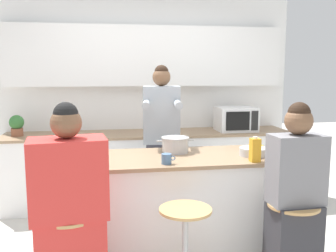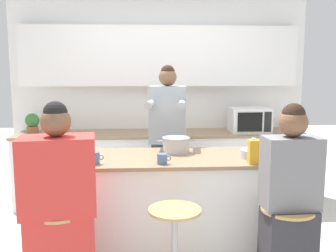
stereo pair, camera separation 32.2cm
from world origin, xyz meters
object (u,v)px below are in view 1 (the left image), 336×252
coffee_cup_near (98,160)px  cooking_pot (175,145)px  person_cooking (162,148)px  kitchen_island (169,207)px  bar_stool_rightmost (292,247)px  person_seated_near (294,209)px  coffee_cup_far (167,159)px  juice_carton (255,150)px  person_wrapped_blanket (70,220)px  potted_plant (17,125)px  microwave (236,119)px  banana_bunch (255,145)px  fruit_bowl (253,152)px

coffee_cup_near → cooking_pot: bearing=29.4°
cooking_pot → person_cooking: bearing=94.5°
kitchen_island → bar_stool_rightmost: 1.05m
bar_stool_rightmost → person_seated_near: 0.28m
coffee_cup_far → person_seated_near: bearing=-26.4°
person_cooking → juice_carton: 1.17m
person_wrapped_blanket → cooking_pot: person_wrapped_blanket is taller
person_wrapped_blanket → juice_carton: bearing=7.9°
cooking_pot → coffee_cup_far: bearing=-109.4°
person_wrapped_blanket → potted_plant: size_ratio=5.88×
bar_stool_rightmost → microwave: size_ratio=1.45×
person_wrapped_blanket → person_seated_near: size_ratio=1.01×
potted_plant → person_cooking: bearing=-25.9°
bar_stool_rightmost → microwave: microwave is taller
person_wrapped_blanket → person_seated_near: person_wrapped_blanket is taller
coffee_cup_near → microwave: 2.36m
coffee_cup_far → microwave: bearing=55.4°
bar_stool_rightmost → person_wrapped_blanket: bearing=179.5°
microwave → bar_stool_rightmost: bearing=-98.4°
person_wrapped_blanket → banana_bunch: size_ratio=8.06×
bar_stool_rightmost → banana_bunch: banana_bunch is taller
kitchen_island → person_cooking: size_ratio=1.15×
coffee_cup_near → microwave: size_ratio=0.24×
banana_bunch → potted_plant: potted_plant is taller
kitchen_island → banana_bunch: bearing=14.4°
coffee_cup_far → coffee_cup_near: bearing=176.8°
person_seated_near → banana_bunch: size_ratio=7.95×
kitchen_island → fruit_bowl: (0.71, -0.09, 0.49)m
person_seated_near → coffee_cup_far: 1.00m
kitchen_island → fruit_bowl: fruit_bowl is taller
bar_stool_rightmost → banana_bunch: (0.08, 0.92, 0.57)m
kitchen_island → microwave: size_ratio=4.05×
person_wrapped_blanket → juice_carton: (1.41, 0.39, 0.33)m
juice_carton → microwave: bearing=75.3°
microwave → potted_plant: size_ratio=1.96×
person_wrapped_blanket → person_seated_near: (1.56, 0.00, -0.02)m
bar_stool_rightmost → cooking_pot: (-0.70, 0.84, 0.61)m
person_seated_near → person_wrapped_blanket: bearing=177.9°
juice_carton → potted_plant: 2.81m
person_wrapped_blanket → juice_carton: 1.50m
bar_stool_rightmost → juice_carton: (-0.14, 0.40, 0.63)m
person_wrapped_blanket → coffee_cup_far: person_wrapped_blanket is taller
cooking_pot → fruit_bowl: bearing=-20.6°
person_wrapped_blanket → banana_bunch: bearing=21.6°
juice_carton → microwave: 1.77m
person_seated_near → coffee_cup_near: person_seated_near is taller
kitchen_island → juice_carton: bearing=-24.8°
kitchen_island → fruit_bowl: size_ratio=8.21×
potted_plant → cooking_pot: bearing=-38.8°
banana_bunch → kitchen_island: bearing=-165.6°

